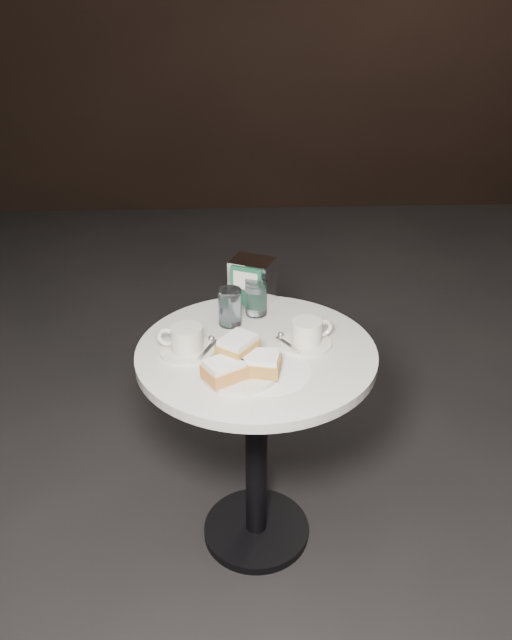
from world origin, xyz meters
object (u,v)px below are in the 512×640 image
object	(u,v)px
coffee_cup_left	(186,342)
water_glass_right	(256,298)
cafe_table	(256,404)
beignet_plate	(241,364)
coffee_cup_right	(307,335)
water_glass_left	(230,307)
napkin_dispenser	(252,282)

from	to	relation	value
coffee_cup_left	water_glass_right	size ratio (longest dim) A/B	1.59
cafe_table	beignet_plate	size ratio (longest dim) A/B	3.04
cafe_table	coffee_cup_right	bearing A→B (deg)	7.15
water_glass_left	napkin_dispenser	distance (m)	0.16
coffee_cup_left	water_glass_left	distance (m)	0.21
cafe_table	water_glass_right	bearing A→B (deg)	87.59
beignet_plate	coffee_cup_right	size ratio (longest dim) A/B	1.28
cafe_table	coffee_cup_left	distance (m)	0.31
water_glass_left	cafe_table	bearing A→B (deg)	-64.55
beignet_plate	water_glass_right	bearing A→B (deg)	80.78
water_glass_left	water_glass_right	bearing A→B (deg)	37.22
coffee_cup_right	napkin_dispenser	xyz separation A→B (m)	(-0.15, 0.28, 0.04)
beignet_plate	water_glass_left	xyz separation A→B (m)	(-0.03, 0.29, 0.02)
beignet_plate	water_glass_right	world-z (taller)	water_glass_right
napkin_dispenser	water_glass_left	bearing A→B (deg)	-93.86
beignet_plate	coffee_cup_left	bearing A→B (deg)	139.99
water_glass_right	napkin_dispenser	xyz separation A→B (m)	(-0.01, 0.08, 0.02)
water_glass_left	water_glass_right	xyz separation A→B (m)	(0.08, 0.06, -0.00)
coffee_cup_right	water_glass_left	bearing A→B (deg)	129.49
coffee_cup_left	napkin_dispenser	world-z (taller)	napkin_dispenser
coffee_cup_right	water_glass_left	xyz separation A→B (m)	(-0.22, 0.14, 0.02)
water_glass_right	water_glass_left	bearing A→B (deg)	-142.78
beignet_plate	coffee_cup_right	distance (m)	0.25
cafe_table	water_glass_right	world-z (taller)	water_glass_right
coffee_cup_right	water_glass_right	xyz separation A→B (m)	(-0.14, 0.20, 0.02)
cafe_table	water_glass_left	size ratio (longest dim) A/B	6.37
cafe_table	napkin_dispenser	xyz separation A→B (m)	(-0.00, 0.30, 0.27)
coffee_cup_left	water_glass_right	xyz separation A→B (m)	(0.21, 0.23, 0.02)
coffee_cup_left	water_glass_left	size ratio (longest dim) A/B	1.55
water_glass_left	napkin_dispenser	bearing A→B (deg)	62.21
cafe_table	water_glass_left	world-z (taller)	water_glass_left
cafe_table	coffee_cup_left	bearing A→B (deg)	-177.63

